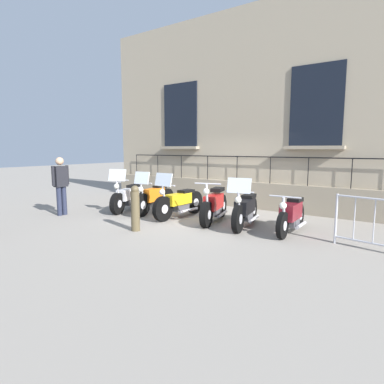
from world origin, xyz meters
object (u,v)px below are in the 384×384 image
Objects in this scene: pedestrian_standing at (61,183)px; motorcycle_orange at (154,198)px; motorcycle_white at (129,197)px; motorcycle_red at (214,206)px; motorcycle_maroon at (291,215)px; bollard at (135,208)px; motorcycle_yellow at (179,202)px; motorcycle_black at (245,210)px.

motorcycle_orange is at bearing 131.85° from pedestrian_standing.
motorcycle_white is 3.10m from motorcycle_red.
motorcycle_orange is 2.13m from motorcycle_red.
motorcycle_maroon is 3.70m from bollard.
motorcycle_yellow is 1.91× the size of bollard.
motorcycle_yellow is (-0.07, 1.96, 0.00)m from motorcycle_white.
bollard is (1.76, 2.03, 0.12)m from motorcycle_white.
motorcycle_orange is at bearing -89.68° from motorcycle_red.
motorcycle_red is 2.08m from motorcycle_maroon.
bollard is 3.14m from pedestrian_standing.
bollard is (1.85, -2.01, 0.11)m from motorcycle_black.
motorcycle_black is 1.75× the size of bollard.
motorcycle_red is at bearing 113.77° from pedestrian_standing.
bollard reaches higher than motorcycle_maroon.
bollard is at bearing 88.65° from pedestrian_standing.
motorcycle_orange is 2.18m from bollard.
motorcycle_red is at bearing -89.15° from motorcycle_maroon.
motorcycle_orange is at bearing -150.52° from bollard.
motorcycle_orange is 4.22m from motorcycle_maroon.
bollard is at bearing 29.48° from motorcycle_orange.
motorcycle_white is 2.07m from pedestrian_standing.
pedestrian_standing is (1.69, -1.08, 0.54)m from motorcycle_white.
motorcycle_black is (0.05, 3.08, -0.01)m from motorcycle_orange.
bollard is (1.90, 1.07, 0.10)m from motorcycle_orange.
motorcycle_white reaches higher than motorcycle_yellow.
motorcycle_yellow is 1.09× the size of motorcycle_black.
motorcycle_white is 5.18m from motorcycle_maroon.
motorcycle_white is at bearing -88.75° from motorcycle_black.
motorcycle_orange is at bearing -93.82° from motorcycle_yellow.
bollard is (1.94, -3.14, 0.13)m from motorcycle_maroon.
motorcycle_white is 0.97m from motorcycle_orange.
pedestrian_standing reaches higher than motorcycle_yellow.
pedestrian_standing reaches higher than motorcycle_black.
pedestrian_standing is at bearing -59.96° from motorcycle_yellow.
pedestrian_standing is at bearing -32.64° from motorcycle_white.
motorcycle_yellow is at bearing -177.78° from bollard.
motorcycle_maroon is at bearing 91.95° from motorcycle_yellow.
motorcycle_maroon is 6.55m from pedestrian_standing.
motorcycle_white is 2.69m from bollard.
motorcycle_red is at bearing 150.96° from bollard.
motorcycle_white is 1.87× the size of bollard.
bollard is (1.83, 0.07, 0.12)m from motorcycle_yellow.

